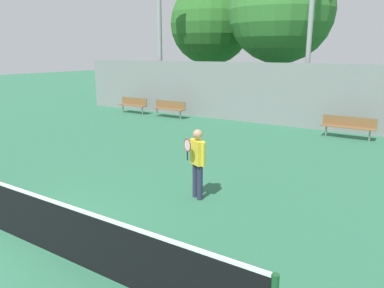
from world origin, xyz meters
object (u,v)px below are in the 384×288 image
bench_adjacent_court (169,107)px  tree_green_tall (211,24)px  tennis_net (13,211)px  light_pole_far_right (159,22)px  bench_courtside_near (133,103)px  tennis_player (197,159)px  bench_courtside_far (348,125)px  tree_dark_dense (281,10)px

bench_adjacent_court → tree_green_tall: bearing=101.0°
tennis_net → light_pole_far_right: light_pole_far_right is taller
bench_courtside_near → tree_green_tall: size_ratio=0.23×
bench_courtside_near → bench_adjacent_court: size_ratio=0.95×
tennis_net → tennis_player: (1.90, 3.59, 0.46)m
tennis_player → bench_courtside_near: (-10.07, 8.88, -0.42)m
tennis_player → bench_adjacent_court: (-7.47, 8.88, -0.42)m
tennis_net → tree_green_tall: (-6.82, 18.89, 4.76)m
tree_green_tall → bench_adjacent_court: bearing=-79.0°
tennis_player → light_pole_far_right: 14.55m
bench_courtside_far → tennis_player: bearing=-100.8°
tree_dark_dense → bench_adjacent_court: bearing=-132.4°
bench_courtside_far → bench_adjacent_court: size_ratio=1.07×
bench_courtside_far → tree_dark_dense: size_ratio=0.25×
bench_adjacent_court → tree_green_tall: tree_green_tall is taller
bench_courtside_near → tree_green_tall: bearing=78.1°
tennis_player → bench_adjacent_court: bearing=157.2°
tree_green_tall → tree_dark_dense: (5.51, -1.75, 0.39)m
bench_courtside_far → tennis_net: bearing=-106.1°
bench_courtside_near → tennis_player: bearing=-41.4°
bench_adjacent_court → tennis_net: bearing=-65.9°
bench_adjacent_court → tennis_player: bearing=-49.9°
tennis_net → bench_courtside_far: 12.98m
bench_courtside_far → light_pole_far_right: (-10.95, 1.55, 4.56)m
tree_green_tall → tree_dark_dense: tree_dark_dense is taller
bench_courtside_near → light_pole_far_right: size_ratio=0.21×
tennis_net → bench_courtside_far: (3.59, 12.47, 0.04)m
bench_adjacent_court → light_pole_far_right: bearing=138.9°
light_pole_far_right → tree_dark_dense: size_ratio=1.01×
tree_green_tall → tree_dark_dense: size_ratio=0.93×
tennis_net → tree_dark_dense: size_ratio=1.23×
bench_adjacent_court → tree_green_tall: 8.07m
tennis_player → tree_dark_dense: tree_dark_dense is taller
bench_courtside_near → tree_green_tall: 8.08m
light_pole_far_right → tree_green_tall: bearing=83.8°
bench_courtside_near → bench_courtside_far: 11.76m
tennis_net → bench_courtside_far: tennis_net is taller
tennis_net → tree_green_tall: tree_green_tall is taller
bench_courtside_far → tree_dark_dense: 8.48m
tennis_net → bench_adjacent_court: (-5.57, 12.47, 0.04)m
tennis_player → tree_dark_dense: bearing=130.5°
tennis_net → tennis_player: tennis_player is taller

